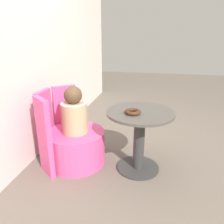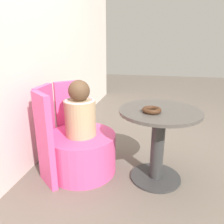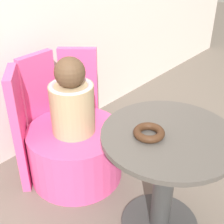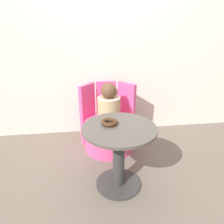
{
  "view_description": "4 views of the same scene",
  "coord_description": "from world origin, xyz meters",
  "px_view_note": "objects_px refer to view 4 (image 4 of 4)",
  "views": [
    {
      "loc": [
        -1.95,
        -0.19,
        1.32
      ],
      "look_at": [
        0.06,
        0.23,
        0.58
      ],
      "focal_mm": 35.0,
      "sensor_mm": 36.0,
      "label": 1
    },
    {
      "loc": [
        -1.67,
        -0.02,
        1.15
      ],
      "look_at": [
        -0.02,
        0.33,
        0.59
      ],
      "focal_mm": 35.0,
      "sensor_mm": 36.0,
      "label": 2
    },
    {
      "loc": [
        -1.07,
        -0.64,
        1.46
      ],
      "look_at": [
        0.04,
        0.33,
        0.58
      ],
      "focal_mm": 50.0,
      "sensor_mm": 36.0,
      "label": 3
    },
    {
      "loc": [
        -0.24,
        -1.56,
        1.41
      ],
      "look_at": [
        -0.0,
        0.3,
        0.62
      ],
      "focal_mm": 32.0,
      "sensor_mm": 36.0,
      "label": 4
    }
  ],
  "objects_px": {
    "round_table": "(119,148)",
    "tub_chair": "(109,135)",
    "child_figure": "(109,106)",
    "donut": "(109,122)"
  },
  "relations": [
    {
      "from": "round_table",
      "to": "tub_chair",
      "type": "distance_m",
      "value": 0.7
    },
    {
      "from": "round_table",
      "to": "donut",
      "type": "height_order",
      "value": "donut"
    },
    {
      "from": "child_figure",
      "to": "donut",
      "type": "relative_size",
      "value": 3.31
    },
    {
      "from": "round_table",
      "to": "child_figure",
      "type": "height_order",
      "value": "child_figure"
    },
    {
      "from": "round_table",
      "to": "donut",
      "type": "distance_m",
      "value": 0.25
    },
    {
      "from": "round_table",
      "to": "child_figure",
      "type": "bearing_deg",
      "value": 90.96
    },
    {
      "from": "round_table",
      "to": "tub_chair",
      "type": "xyz_separation_m",
      "value": [
        -0.01,
        0.66,
        -0.24
      ]
    },
    {
      "from": "round_table",
      "to": "tub_chair",
      "type": "bearing_deg",
      "value": 90.96
    },
    {
      "from": "round_table",
      "to": "donut",
      "type": "xyz_separation_m",
      "value": [
        -0.08,
        0.06,
        0.23
      ]
    },
    {
      "from": "round_table",
      "to": "donut",
      "type": "bearing_deg",
      "value": 140.58
    }
  ]
}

